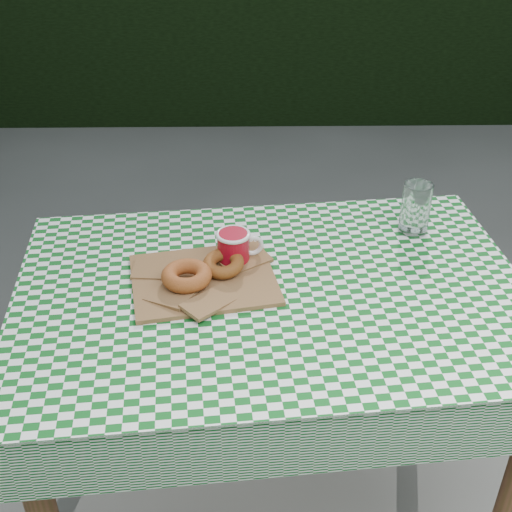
{
  "coord_description": "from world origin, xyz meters",
  "views": [
    {
      "loc": [
        -0.25,
        -1.12,
        1.62
      ],
      "look_at": [
        -0.23,
        0.15,
        0.79
      ],
      "focal_mm": 46.82,
      "sensor_mm": 36.0,
      "label": 1
    }
  ],
  "objects_px": {
    "table": "(270,412)",
    "paper_bag": "(204,278)",
    "drinking_glass": "(416,208)",
    "coffee_mug": "(233,249)"
  },
  "relations": [
    {
      "from": "table",
      "to": "paper_bag",
      "type": "bearing_deg",
      "value": 162.49
    },
    {
      "from": "table",
      "to": "drinking_glass",
      "type": "height_order",
      "value": "drinking_glass"
    },
    {
      "from": "coffee_mug",
      "to": "drinking_glass",
      "type": "height_order",
      "value": "drinking_glass"
    },
    {
      "from": "drinking_glass",
      "to": "paper_bag",
      "type": "bearing_deg",
      "value": -157.53
    },
    {
      "from": "coffee_mug",
      "to": "drinking_glass",
      "type": "relative_size",
      "value": 1.14
    },
    {
      "from": "table",
      "to": "paper_bag",
      "type": "distance_m",
      "value": 0.42
    },
    {
      "from": "table",
      "to": "drinking_glass",
      "type": "bearing_deg",
      "value": 28.5
    },
    {
      "from": "table",
      "to": "coffee_mug",
      "type": "relative_size",
      "value": 7.54
    },
    {
      "from": "table",
      "to": "drinking_glass",
      "type": "relative_size",
      "value": 8.57
    },
    {
      "from": "table",
      "to": "coffee_mug",
      "type": "height_order",
      "value": "coffee_mug"
    }
  ]
}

